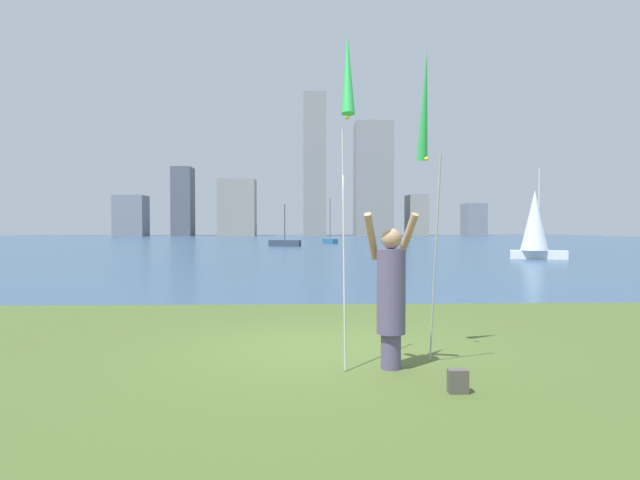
% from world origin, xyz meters
% --- Properties ---
extents(ground, '(120.00, 138.00, 0.12)m').
position_xyz_m(ground, '(0.00, 50.95, -0.06)').
color(ground, '#475B28').
extents(person, '(0.73, 0.54, 2.00)m').
position_xyz_m(person, '(0.82, -1.28, 0.98)').
color(person, '#594C72').
rests_on(person, ground).
extents(kite_flag_left, '(0.16, 1.00, 4.15)m').
position_xyz_m(kite_flag_left, '(0.22, -1.70, 3.51)').
color(kite_flag_left, '#B2B2B7').
rests_on(kite_flag_left, ground).
extents(kite_flag_right, '(0.16, 1.18, 4.27)m').
position_xyz_m(kite_flag_right, '(1.42, -0.51, 3.44)').
color(kite_flag_right, '#B2B2B7').
rests_on(kite_flag_right, ground).
extents(bag, '(0.21, 0.14, 0.26)m').
position_xyz_m(bag, '(1.39, -2.35, 0.13)').
color(bag, '#4C4742').
rests_on(bag, ground).
extents(sailboat_1, '(1.62, 2.39, 4.91)m').
position_xyz_m(sailboat_1, '(2.75, 51.83, 0.32)').
color(sailboat_1, '#2D6084').
rests_on(sailboat_1, ground).
extents(sailboat_2, '(3.08, 1.95, 5.14)m').
position_xyz_m(sailboat_2, '(12.89, 22.74, 1.99)').
color(sailboat_2, white).
rests_on(sailboat_2, ground).
extents(sailboat_3, '(3.06, 1.80, 3.93)m').
position_xyz_m(sailboat_3, '(-1.91, 43.39, 0.35)').
color(sailboat_3, '#333D51').
rests_on(sailboat_3, ground).
extents(skyline_tower_0, '(5.73, 5.34, 7.81)m').
position_xyz_m(skyline_tower_0, '(-33.26, 100.12, 3.90)').
color(skyline_tower_0, gray).
rests_on(skyline_tower_0, ground).
extents(skyline_tower_1, '(3.79, 5.08, 13.45)m').
position_xyz_m(skyline_tower_1, '(-23.67, 101.91, 6.72)').
color(skyline_tower_1, '#565B66').
rests_on(skyline_tower_1, ground).
extents(skyline_tower_2, '(7.42, 5.44, 11.30)m').
position_xyz_m(skyline_tower_2, '(-13.36, 104.57, 5.65)').
color(skyline_tower_2, gray).
rests_on(skyline_tower_2, ground).
extents(skyline_tower_3, '(4.41, 7.47, 28.00)m').
position_xyz_m(skyline_tower_3, '(2.22, 103.25, 14.00)').
color(skyline_tower_3, gray).
rests_on(skyline_tower_3, ground).
extents(skyline_tower_4, '(7.30, 6.55, 22.35)m').
position_xyz_m(skyline_tower_4, '(13.85, 101.86, 11.17)').
color(skyline_tower_4, gray).
rests_on(skyline_tower_4, ground).
extents(skyline_tower_5, '(3.78, 6.55, 8.27)m').
position_xyz_m(skyline_tower_5, '(23.17, 105.03, 4.13)').
color(skyline_tower_5, gray).
rests_on(skyline_tower_5, ground).
extents(skyline_tower_6, '(3.97, 5.61, 6.55)m').
position_xyz_m(skyline_tower_6, '(34.88, 104.55, 3.27)').
color(skyline_tower_6, gray).
rests_on(skyline_tower_6, ground).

